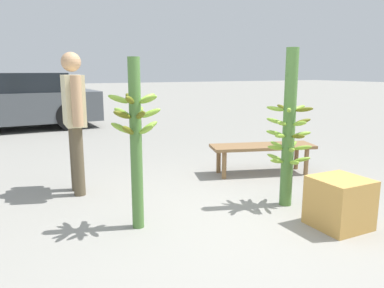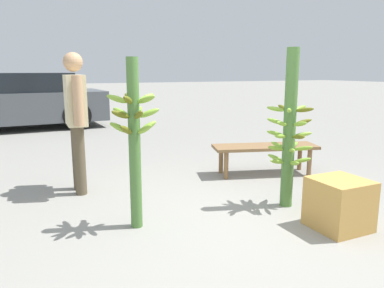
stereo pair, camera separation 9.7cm
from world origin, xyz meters
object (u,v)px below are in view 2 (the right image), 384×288
(banana_stalk_left, at_px, (134,136))
(banana_stalk_center, at_px, (289,131))
(market_bench, at_px, (265,149))
(parked_car, at_px, (17,101))
(produce_crate, at_px, (339,204))
(vendor_person, at_px, (76,112))

(banana_stalk_left, xyz_separation_m, banana_stalk_center, (1.58, -0.14, -0.04))
(market_bench, bearing_deg, parked_car, 133.65)
(banana_stalk_center, height_order, produce_crate, banana_stalk_center)
(vendor_person, xyz_separation_m, produce_crate, (1.94, -2.05, -0.71))
(parked_car, bearing_deg, market_bench, -155.31)
(market_bench, distance_m, produce_crate, 1.82)
(banana_stalk_left, xyz_separation_m, vendor_person, (-0.31, 1.25, 0.10))
(parked_car, bearing_deg, produce_crate, -163.94)
(parked_car, height_order, produce_crate, parked_car)
(banana_stalk_center, bearing_deg, parked_car, 109.50)
(banana_stalk_left, distance_m, parked_car, 6.93)
(vendor_person, bearing_deg, market_bench, -94.93)
(banana_stalk_left, distance_m, produce_crate, 1.92)
(vendor_person, height_order, market_bench, vendor_person)
(parked_car, xyz_separation_m, produce_crate, (2.53, -7.67, -0.44))
(vendor_person, relative_size, parked_car, 0.38)
(vendor_person, bearing_deg, banana_stalk_center, -124.47)
(market_bench, bearing_deg, vendor_person, -170.26)
(vendor_person, distance_m, produce_crate, 2.91)
(banana_stalk_center, distance_m, market_bench, 1.30)
(banana_stalk_center, bearing_deg, banana_stalk_left, 174.79)
(banana_stalk_left, relative_size, banana_stalk_center, 0.93)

